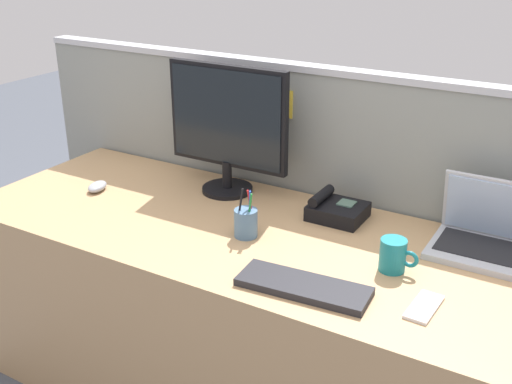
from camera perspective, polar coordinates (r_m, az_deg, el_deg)
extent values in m
cube|color=tan|center=(2.27, -0.65, -11.46)|extent=(2.03, 0.76, 0.70)
cube|color=gray|center=(2.47, 4.34, -2.30)|extent=(2.48, 0.06, 1.16)
cube|color=#B7BAC1|center=(2.29, 4.79, 11.19)|extent=(2.48, 0.07, 0.02)
cube|color=yellow|center=(2.32, 2.42, 8.06)|extent=(0.08, 0.01, 0.10)
cylinder|color=black|center=(2.39, -2.62, 0.28)|extent=(0.19, 0.19, 0.02)
cylinder|color=black|center=(2.37, -2.65, 1.60)|extent=(0.04, 0.04, 0.10)
cube|color=black|center=(2.31, -2.58, 6.90)|extent=(0.49, 0.03, 0.38)
cube|color=black|center=(2.29, -2.80, 6.80)|extent=(0.46, 0.01, 0.35)
cube|color=#B2B5BC|center=(2.05, 20.46, -5.31)|extent=(0.35, 0.24, 0.02)
cube|color=black|center=(2.05, 20.56, -4.93)|extent=(0.31, 0.17, 0.00)
cube|color=#B2B5BC|center=(2.09, 21.42, -1.45)|extent=(0.35, 0.05, 0.21)
cube|color=#9EB2D1|center=(2.08, 21.37, -1.58)|extent=(0.33, 0.04, 0.18)
cube|color=black|center=(2.18, 7.46, -1.76)|extent=(0.18, 0.16, 0.05)
cube|color=#4C6B5B|center=(2.18, 8.26, -1.03)|extent=(0.06, 0.06, 0.01)
cylinder|color=black|center=(2.18, 5.97, -0.36)|extent=(0.04, 0.14, 0.04)
cube|color=#232328|center=(1.76, 4.34, -8.57)|extent=(0.38, 0.16, 0.02)
ellipsoid|color=#9EA0A8|center=(2.46, -14.28, 0.47)|extent=(0.09, 0.11, 0.03)
cylinder|color=#4C7093|center=(2.03, -0.93, -2.84)|extent=(0.08, 0.08, 0.09)
cylinder|color=#238438|center=(2.00, -0.59, -1.69)|extent=(0.02, 0.01, 0.12)
cylinder|color=red|center=(2.02, -0.49, -1.37)|extent=(0.02, 0.02, 0.12)
cylinder|color=blue|center=(2.00, -0.55, -1.50)|extent=(0.02, 0.02, 0.13)
cylinder|color=black|center=(2.00, -1.48, -1.42)|extent=(0.02, 0.02, 0.13)
cube|color=silver|center=(1.74, 15.06, -10.07)|extent=(0.07, 0.15, 0.01)
cylinder|color=#197A84|center=(1.88, 12.34, -5.63)|extent=(0.08, 0.08, 0.10)
torus|color=#197A84|center=(1.86, 13.83, -5.97)|extent=(0.05, 0.01, 0.05)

